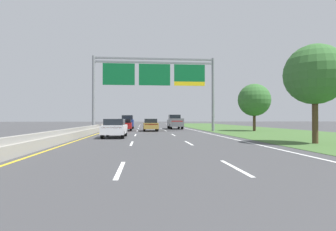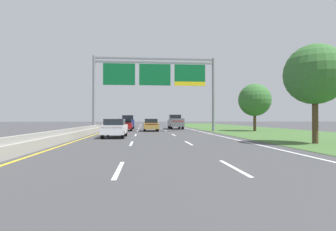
{
  "view_description": "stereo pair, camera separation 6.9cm",
  "coord_description": "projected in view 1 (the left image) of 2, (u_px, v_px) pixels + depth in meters",
  "views": [
    {
      "loc": [
        -1.14,
        1.81,
        1.6
      ],
      "look_at": [
        0.8,
        22.83,
        1.84
      ],
      "focal_mm": 29.28,
      "sensor_mm": 36.0,
      "label": 1
    },
    {
      "loc": [
        -1.08,
        1.8,
        1.6
      ],
      "look_at": [
        0.8,
        22.83,
        1.84
      ],
      "focal_mm": 29.28,
      "sensor_mm": 36.0,
      "label": 2
    }
  ],
  "objects": [
    {
      "name": "ground_plane",
      "position": [
        152.0,
        132.0,
        33.14
      ],
      "size": [
        220.0,
        220.0,
        0.0
      ],
      "primitive_type": "plane",
      "color": "#3D3D3F"
    },
    {
      "name": "lane_striping",
      "position": [
        152.0,
        132.0,
        32.68
      ],
      "size": [
        11.96,
        106.0,
        0.01
      ],
      "color": "white",
      "rests_on": "ground"
    },
    {
      "name": "grass_verge_right",
      "position": [
        263.0,
        131.0,
        34.42
      ],
      "size": [
        14.0,
        110.0,
        0.02
      ],
      "primitive_type": "cube",
      "color": "#3D602D",
      "rests_on": "ground"
    },
    {
      "name": "median_barrier_concrete",
      "position": [
        97.0,
        129.0,
        32.53
      ],
      "size": [
        0.6,
        110.0,
        0.85
      ],
      "color": "#99968E",
      "rests_on": "ground"
    },
    {
      "name": "overhead_sign_gantry",
      "position": [
        155.0,
        78.0,
        33.59
      ],
      "size": [
        15.06,
        0.42,
        9.19
      ],
      "color": "gray",
      "rests_on": "ground"
    },
    {
      "name": "pickup_truck_grey",
      "position": [
        175.0,
        122.0,
        42.3
      ],
      "size": [
        2.0,
        5.4,
        2.2
      ],
      "rotation": [
        0.0,
        0.0,
        1.57
      ],
      "color": "slate",
      "rests_on": "ground"
    },
    {
      "name": "car_gold_centre_lane_sedan",
      "position": [
        151.0,
        125.0,
        35.04
      ],
      "size": [
        1.87,
        4.42,
        1.57
      ],
      "rotation": [
        0.0,
        0.0,
        1.58
      ],
      "color": "#A38438",
      "rests_on": "ground"
    },
    {
      "name": "car_red_left_lane_sedan",
      "position": [
        125.0,
        125.0,
        35.96
      ],
      "size": [
        1.93,
        4.44,
        1.57
      ],
      "rotation": [
        0.0,
        0.0,
        1.6
      ],
      "color": "maroon",
      "rests_on": "ground"
    },
    {
      "name": "car_blue_left_lane_suv",
      "position": [
        128.0,
        122.0,
        43.08
      ],
      "size": [
        1.96,
        4.72,
        2.11
      ],
      "rotation": [
        0.0,
        0.0,
        1.58
      ],
      "color": "navy",
      "rests_on": "ground"
    },
    {
      "name": "car_white_left_lane_sedan",
      "position": [
        115.0,
        128.0,
        23.13
      ],
      "size": [
        1.88,
        4.43,
        1.57
      ],
      "rotation": [
        0.0,
        0.0,
        1.56
      ],
      "color": "silver",
      "rests_on": "ground"
    },
    {
      "name": "roadside_tree_near",
      "position": [
        315.0,
        75.0,
        17.45
      ],
      "size": [
        3.83,
        3.83,
        6.34
      ],
      "color": "#4C3823",
      "rests_on": "ground"
    },
    {
      "name": "roadside_tree_mid",
      "position": [
        254.0,
        100.0,
        35.08
      ],
      "size": [
        4.14,
        4.14,
        6.06
      ],
      "color": "#4C3823",
      "rests_on": "ground"
    }
  ]
}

